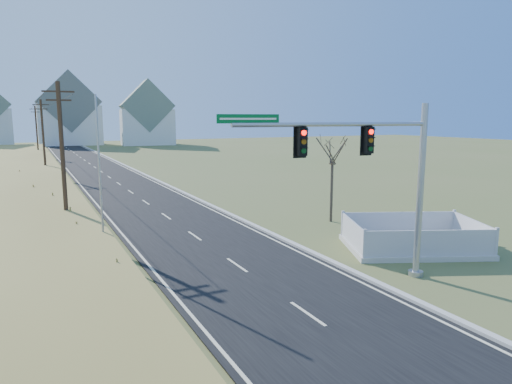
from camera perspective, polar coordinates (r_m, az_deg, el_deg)
name	(u,v)px	position (r m, az deg, el deg)	size (l,w,h in m)	color
ground	(279,296)	(18.29, 2.94, -12.81)	(260.00, 260.00, 0.00)	#525D2D
road	(97,169)	(65.60, -19.26, 2.75)	(8.00, 180.00, 0.06)	black
curb	(128,167)	(66.26, -15.70, 3.03)	(0.30, 180.00, 0.18)	#B2AFA8
utility_pole_near	(62,155)	(29.84, -23.04, 4.32)	(1.80, 0.26, 9.00)	#422D1E
utility_pole_mid	(43,137)	(59.77, -25.06, 6.29)	(1.80, 0.26, 9.00)	#422D1E
utility_pole_far	(37,130)	(89.74, -25.73, 6.94)	(1.80, 0.26, 9.00)	#422D1E
condo_n	(69,115)	(127.13, -22.35, 8.89)	(15.27, 10.20, 18.54)	white
condo_ne	(147,118)	(122.06, -13.47, 8.98)	(14.12, 10.51, 16.52)	white
traffic_signal_mast	(385,175)	(19.38, 15.85, 2.08)	(9.37, 1.04, 7.47)	#9EA0A5
fence_enclosure	(412,244)	(25.63, 18.97, -6.11)	(8.06, 6.97, 1.55)	#B7B5AD
open_sign	(372,253)	(23.26, 14.30, -7.43)	(0.46, 0.17, 0.57)	white
flagpole	(101,194)	(23.51, -18.82, -0.26)	(0.36, 0.36, 7.97)	#B7B5AD
bare_tree	(333,148)	(30.35, 9.57, 5.41)	(2.29, 2.29, 6.08)	#4C3F33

